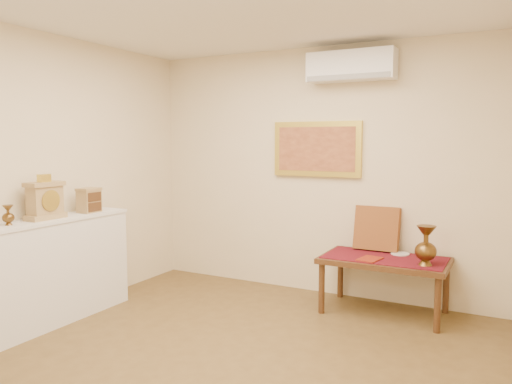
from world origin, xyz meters
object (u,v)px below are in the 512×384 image
Objects in this scene: display_ledge at (34,275)px; mantel_clock at (45,200)px; low_table at (385,265)px; brass_urn_tall at (426,241)px; wooden_chest at (89,200)px.

mantel_clock is at bearing 86.30° from display_ledge.
display_ledge is 1.68× the size of low_table.
brass_urn_tall is 1.82× the size of wooden_chest.
wooden_chest reaches higher than brass_urn_tall.
brass_urn_tall is 0.37× the size of low_table.
low_table is (-0.40, 0.13, -0.30)m from brass_urn_tall.
display_ledge is at bearing -93.70° from mantel_clock.
brass_urn_tall is 0.22× the size of display_ledge.
mantel_clock reaches higher than low_table.
display_ledge is 0.89m from wooden_chest.
wooden_chest is at bearing 87.30° from display_ledge.
brass_urn_tall is at bearing -18.24° from low_table.
brass_urn_tall is 3.48m from mantel_clock.
mantel_clock is 1.68× the size of wooden_chest.
display_ledge is 3.27m from low_table.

